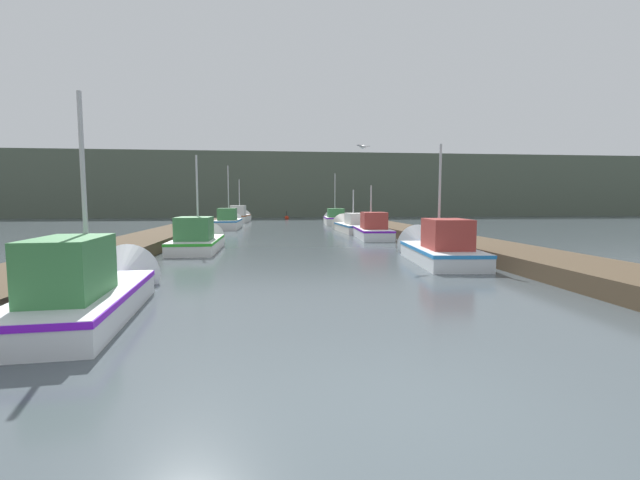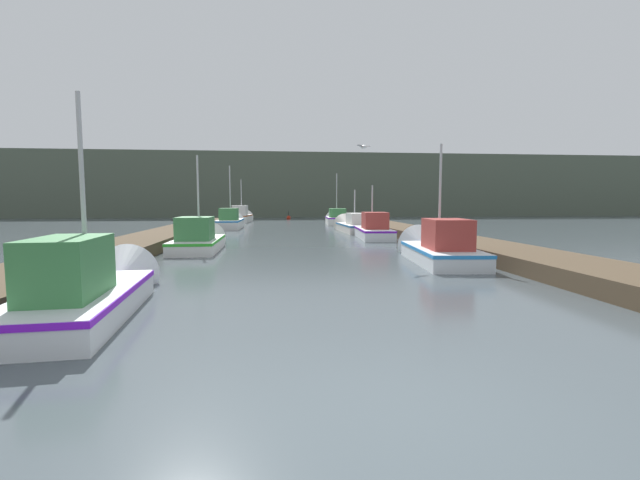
{
  "view_description": "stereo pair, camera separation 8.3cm",
  "coord_description": "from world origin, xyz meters",
  "px_view_note": "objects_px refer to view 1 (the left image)",
  "views": [
    {
      "loc": [
        -1.17,
        -3.77,
        2.02
      ],
      "look_at": [
        0.31,
        9.39,
        0.81
      ],
      "focal_mm": 24.0,
      "sensor_mm": 36.0,
      "label": 1
    },
    {
      "loc": [
        -1.09,
        -3.77,
        2.02
      ],
      "look_at": [
        0.31,
        9.39,
        0.81
      ],
      "focal_mm": 24.0,
      "sensor_mm": 36.0,
      "label": 2
    }
  ],
  "objects_px": {
    "fishing_boat_1": "(436,248)",
    "fishing_boat_3": "(370,229)",
    "fishing_boat_4": "(351,225)",
    "fishing_boat_2": "(199,239)",
    "fishing_boat_0": "(95,288)",
    "mooring_piling_1": "(230,214)",
    "fishing_boat_6": "(335,219)",
    "seagull_lead": "(363,147)",
    "channel_buoy": "(287,218)",
    "fishing_boat_7": "(240,216)",
    "fishing_boat_5": "(229,222)",
    "mooring_piling_0": "(432,235)"
  },
  "relations": [
    {
      "from": "fishing_boat_5",
      "to": "fishing_boat_6",
      "type": "bearing_deg",
      "value": 28.64
    },
    {
      "from": "mooring_piling_0",
      "to": "fishing_boat_5",
      "type": "bearing_deg",
      "value": 122.61
    },
    {
      "from": "fishing_boat_1",
      "to": "mooring_piling_1",
      "type": "xyz_separation_m",
      "value": [
        -9.87,
        31.2,
        0.22
      ]
    },
    {
      "from": "fishing_boat_0",
      "to": "channel_buoy",
      "type": "relative_size",
      "value": 5.47
    },
    {
      "from": "fishing_boat_5",
      "to": "fishing_boat_7",
      "type": "bearing_deg",
      "value": 90.09
    },
    {
      "from": "fishing_boat_1",
      "to": "seagull_lead",
      "type": "height_order",
      "value": "seagull_lead"
    },
    {
      "from": "fishing_boat_7",
      "to": "mooring_piling_0",
      "type": "height_order",
      "value": "fishing_boat_7"
    },
    {
      "from": "mooring_piling_0",
      "to": "seagull_lead",
      "type": "relative_size",
      "value": 2.18
    },
    {
      "from": "fishing_boat_7",
      "to": "seagull_lead",
      "type": "bearing_deg",
      "value": -71.88
    },
    {
      "from": "fishing_boat_2",
      "to": "mooring_piling_1",
      "type": "height_order",
      "value": "fishing_boat_2"
    },
    {
      "from": "fishing_boat_1",
      "to": "fishing_boat_4",
      "type": "height_order",
      "value": "fishing_boat_1"
    },
    {
      "from": "fishing_boat_7",
      "to": "mooring_piling_0",
      "type": "bearing_deg",
      "value": -63.36
    },
    {
      "from": "fishing_boat_1",
      "to": "fishing_boat_3",
      "type": "distance_m",
      "value": 9.47
    },
    {
      "from": "fishing_boat_2",
      "to": "fishing_boat_3",
      "type": "bearing_deg",
      "value": 31.42
    },
    {
      "from": "fishing_boat_1",
      "to": "fishing_boat_7",
      "type": "height_order",
      "value": "fishing_boat_7"
    },
    {
      "from": "fishing_boat_3",
      "to": "fishing_boat_4",
      "type": "height_order",
      "value": "fishing_boat_3"
    },
    {
      "from": "fishing_boat_7",
      "to": "mooring_piling_1",
      "type": "distance_m",
      "value": 3.71
    },
    {
      "from": "fishing_boat_4",
      "to": "mooring_piling_0",
      "type": "distance_m",
      "value": 11.13
    },
    {
      "from": "channel_buoy",
      "to": "seagull_lead",
      "type": "xyz_separation_m",
      "value": [
        1.52,
        -33.55,
        3.75
      ]
    },
    {
      "from": "fishing_boat_2",
      "to": "fishing_boat_4",
      "type": "bearing_deg",
      "value": 50.06
    },
    {
      "from": "fishing_boat_2",
      "to": "fishing_boat_5",
      "type": "relative_size",
      "value": 0.84
    },
    {
      "from": "fishing_boat_1",
      "to": "fishing_boat_5",
      "type": "relative_size",
      "value": 0.89
    },
    {
      "from": "mooring_piling_1",
      "to": "channel_buoy",
      "type": "relative_size",
      "value": 1.35
    },
    {
      "from": "fishing_boat_0",
      "to": "mooring_piling_1",
      "type": "distance_m",
      "value": 36.89
    },
    {
      "from": "fishing_boat_5",
      "to": "channel_buoy",
      "type": "relative_size",
      "value": 6.34
    },
    {
      "from": "fishing_boat_1",
      "to": "seagull_lead",
      "type": "xyz_separation_m",
      "value": [
        -2.36,
        0.86,
        3.45
      ]
    },
    {
      "from": "mooring_piling_1",
      "to": "fishing_boat_0",
      "type": "bearing_deg",
      "value": -88.35
    },
    {
      "from": "mooring_piling_0",
      "to": "seagull_lead",
      "type": "bearing_deg",
      "value": -145.62
    },
    {
      "from": "fishing_boat_3",
      "to": "fishing_boat_6",
      "type": "bearing_deg",
      "value": 93.98
    },
    {
      "from": "fishing_boat_0",
      "to": "fishing_boat_3",
      "type": "distance_m",
      "value": 17.46
    },
    {
      "from": "fishing_boat_3",
      "to": "fishing_boat_7",
      "type": "bearing_deg",
      "value": 118.97
    },
    {
      "from": "fishing_boat_3",
      "to": "seagull_lead",
      "type": "distance_m",
      "value": 9.54
    },
    {
      "from": "fishing_boat_2",
      "to": "fishing_boat_6",
      "type": "bearing_deg",
      "value": 65.45
    },
    {
      "from": "fishing_boat_2",
      "to": "fishing_boat_6",
      "type": "distance_m",
      "value": 20.69
    },
    {
      "from": "fishing_boat_1",
      "to": "channel_buoy",
      "type": "xyz_separation_m",
      "value": [
        -3.88,
        34.41,
        -0.3
      ]
    },
    {
      "from": "channel_buoy",
      "to": "mooring_piling_1",
      "type": "bearing_deg",
      "value": -151.79
    },
    {
      "from": "fishing_boat_1",
      "to": "fishing_boat_6",
      "type": "distance_m",
      "value": 23.1
    },
    {
      "from": "fishing_boat_3",
      "to": "mooring_piling_1",
      "type": "bearing_deg",
      "value": 118.23
    },
    {
      "from": "fishing_boat_7",
      "to": "fishing_boat_4",
      "type": "bearing_deg",
      "value": -53.14
    },
    {
      "from": "fishing_boat_0",
      "to": "channel_buoy",
      "type": "distance_m",
      "value": 40.38
    },
    {
      "from": "fishing_boat_3",
      "to": "seagull_lead",
      "type": "height_order",
      "value": "seagull_lead"
    },
    {
      "from": "fishing_boat_0",
      "to": "fishing_boat_5",
      "type": "relative_size",
      "value": 0.86
    },
    {
      "from": "fishing_boat_4",
      "to": "fishing_boat_7",
      "type": "relative_size",
      "value": 1.21
    },
    {
      "from": "seagull_lead",
      "to": "fishing_boat_1",
      "type": "bearing_deg",
      "value": -51.94
    },
    {
      "from": "fishing_boat_1",
      "to": "mooring_piling_0",
      "type": "relative_size",
      "value": 4.69
    },
    {
      "from": "fishing_boat_1",
      "to": "fishing_boat_3",
      "type": "xyz_separation_m",
      "value": [
        -0.09,
        9.47,
        0.0
      ]
    },
    {
      "from": "fishing_boat_0",
      "to": "mooring_piling_1",
      "type": "relative_size",
      "value": 4.05
    },
    {
      "from": "fishing_boat_5",
      "to": "fishing_boat_6",
      "type": "xyz_separation_m",
      "value": [
        8.61,
        4.56,
        -0.01
      ]
    },
    {
      "from": "fishing_boat_1",
      "to": "fishing_boat_6",
      "type": "xyz_separation_m",
      "value": [
        -0.08,
        23.1,
        0.03
      ]
    },
    {
      "from": "fishing_boat_1",
      "to": "fishing_boat_2",
      "type": "xyz_separation_m",
      "value": [
        -8.55,
        4.22,
        -0.0
      ]
    }
  ]
}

